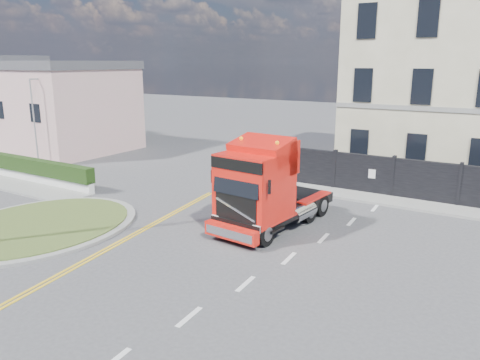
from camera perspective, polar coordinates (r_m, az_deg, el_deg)
The scene contains 11 objects.
ground at distance 17.96m, azimuth -2.01°, elevation -7.10°, with size 120.00×120.00×0.00m, color #424244.
traffic_island at distance 20.66m, azimuth -23.35°, elevation -5.18°, with size 6.80×6.80×0.17m.
hedge_wall at distance 27.73m, azimuth -23.12°, elevation 1.01°, with size 8.00×0.55×1.35m.
pavement_side at distance 27.29m, azimuth -24.84°, elevation -0.86°, with size 8.50×1.80×0.10m, color gray.
seaside_bldg_pink at distance 37.37m, azimuth -20.38°, elevation 7.93°, with size 8.00×8.00×6.00m, color #CEA9A1.
seaside_bldg_cream at distance 45.05m, azimuth -24.68°, elevation 7.81°, with size 9.00×8.00×5.00m, color #BEB6A6.
hoarding_fence at distance 23.71m, azimuth 24.11°, elevation -0.53°, with size 18.80×0.25×2.00m.
georgian_building at distance 30.58m, azimuth 26.05°, elevation 11.40°, with size 12.30×10.30×12.80m.
pavement_far at distance 23.16m, azimuth 22.21°, elevation -3.09°, with size 20.00×1.60×0.12m, color gray.
truck at distance 18.30m, azimuth 2.85°, elevation -1.31°, with size 2.81×6.27×3.65m.
lamppost_slim at distance 32.51m, azimuth -23.88°, elevation 7.31°, with size 0.23×0.46×5.57m.
Camera 1 is at (9.33, -13.89, 6.53)m, focal length 35.00 mm.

